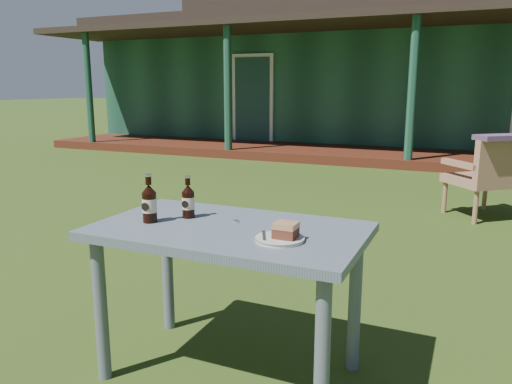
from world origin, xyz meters
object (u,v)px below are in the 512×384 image
at_px(cola_bottle_near, 188,201).
at_px(armchair_left, 489,174).
at_px(cake_slice, 286,230).
at_px(cafe_table, 229,248).
at_px(plate, 280,239).
at_px(cola_bottle_far, 149,203).

distance_m(cola_bottle_near, armchair_left, 3.79).
bearing_deg(cake_slice, cafe_table, 163.46).
relative_size(cola_bottle_near, armchair_left, 0.24).
height_order(plate, cola_bottle_near, cola_bottle_near).
xyz_separation_m(plate, cola_bottle_near, (-0.53, 0.16, 0.07)).
bearing_deg(plate, cola_bottle_near, 162.70).
relative_size(cafe_table, plate, 5.88).
bearing_deg(armchair_left, cake_slice, -102.68).
relative_size(cafe_table, cake_slice, 13.04).
distance_m(cafe_table, cola_bottle_near, 0.32).
height_order(cola_bottle_far, armchair_left, cola_bottle_far).
bearing_deg(cake_slice, armchair_left, 77.32).
distance_m(cake_slice, armchair_left, 3.78).
height_order(cake_slice, armchair_left, armchair_left).
bearing_deg(cola_bottle_far, cola_bottle_near, 49.51).
bearing_deg(cola_bottle_far, cafe_table, 11.49).
bearing_deg(cola_bottle_far, armchair_left, 67.73).
xyz_separation_m(plate, cola_bottle_far, (-0.65, 0.02, 0.08)).
relative_size(cafe_table, armchair_left, 1.44).
relative_size(cafe_table, cola_bottle_near, 5.94).
bearing_deg(cola_bottle_near, armchair_left, 68.61).
distance_m(cola_bottle_far, armchair_left, 3.97).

